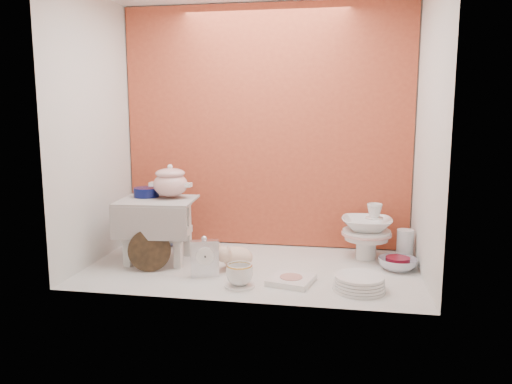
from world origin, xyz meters
The scene contains 17 objects.
ground centered at (0.00, 0.00, 0.00)m, with size 1.80×1.80×0.00m, color silver.
niche_shell centered at (0.00, 0.18, 0.93)m, with size 1.86×1.03×1.53m.
step_stool centered at (-0.55, 0.03, 0.18)m, with size 0.42×0.36×0.36m, color silver, non-canonical shape.
soup_tureen centered at (-0.49, 0.09, 0.46)m, with size 0.24×0.24×0.20m, color white, non-canonical shape.
cobalt_bowl centered at (-0.64, 0.10, 0.39)m, with size 0.15×0.15×0.05m, color #0A114C.
floral_platter centered at (-0.69, 0.35, 0.19)m, with size 0.39×0.10×0.38m, color white, non-canonical shape.
blue_white_vase centered at (-0.64, 0.37, 0.13)m, with size 0.24×0.24×0.25m, color silver.
lacquer_tray centered at (-0.53, -0.15, 0.11)m, with size 0.23×0.05×0.23m, color black, non-canonical shape.
mantel_clock centered at (-0.22, -0.18, 0.11)m, with size 0.14×0.05×0.21m, color silver.
plush_pig centered at (-0.08, -0.03, 0.07)m, with size 0.22×0.15×0.13m, color beige.
teacup_saucer centered at (-0.01, -0.30, 0.01)m, with size 0.15×0.15×0.01m, color white.
gold_rim_teacup centered at (-0.01, -0.30, 0.06)m, with size 0.13×0.13×0.10m, color white.
lattice_dish centered at (0.24, -0.21, 0.01)m, with size 0.21×0.21×0.03m, color white.
dinner_plate_stack centered at (0.57, -0.26, 0.04)m, with size 0.25×0.25×0.07m, color white.
crystal_bowl centered at (0.79, 0.10, 0.03)m, with size 0.21×0.21×0.06m, color silver.
clear_glass_vase centered at (0.84, 0.25, 0.09)m, with size 0.09×0.09×0.19m, color silver.
porcelain_tower centered at (0.62, 0.28, 0.17)m, with size 0.29×0.29×0.33m, color white, non-canonical shape.
Camera 1 is at (0.47, -2.58, 0.85)m, focal length 34.80 mm.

